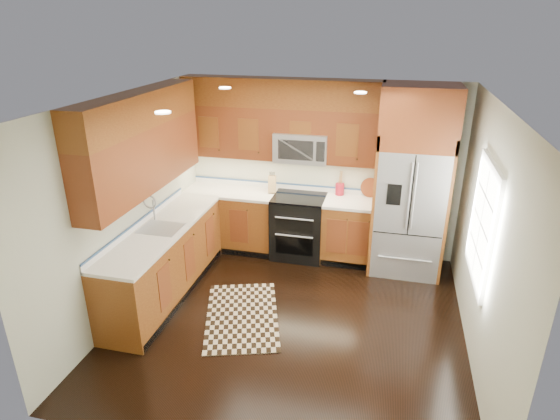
% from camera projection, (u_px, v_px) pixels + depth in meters
% --- Properties ---
extents(ground, '(4.00, 4.00, 0.00)m').
position_uv_depth(ground, '(290.00, 320.00, 5.62)').
color(ground, black).
rests_on(ground, ground).
extents(wall_back, '(4.00, 0.02, 2.60)m').
position_uv_depth(wall_back, '(320.00, 168.00, 6.92)').
color(wall_back, beige).
rests_on(wall_back, ground).
extents(wall_left, '(0.02, 4.00, 2.60)m').
position_uv_depth(wall_left, '(127.00, 205.00, 5.56)').
color(wall_left, beige).
rests_on(wall_left, ground).
extents(wall_right, '(0.02, 4.00, 2.60)m').
position_uv_depth(wall_right, '(486.00, 240.00, 4.68)').
color(wall_right, beige).
rests_on(wall_right, ground).
extents(window, '(0.04, 1.10, 1.30)m').
position_uv_depth(window, '(482.00, 223.00, 4.83)').
color(window, white).
rests_on(window, ground).
extents(base_cabinets, '(2.85, 3.00, 0.90)m').
position_uv_depth(base_cabinets, '(219.00, 243.00, 6.52)').
color(base_cabinets, brown).
rests_on(base_cabinets, ground).
extents(countertop, '(2.86, 3.01, 0.04)m').
position_uv_depth(countertop, '(230.00, 210.00, 6.41)').
color(countertop, silver).
rests_on(countertop, base_cabinets).
extents(upper_cabinets, '(2.85, 3.00, 1.15)m').
position_uv_depth(upper_cabinets, '(224.00, 129.00, 6.07)').
color(upper_cabinets, brown).
rests_on(upper_cabinets, ground).
extents(range, '(0.76, 0.67, 0.95)m').
position_uv_depth(range, '(299.00, 227.00, 6.99)').
color(range, black).
rests_on(range, ground).
extents(microwave, '(0.76, 0.40, 0.42)m').
position_uv_depth(microwave, '(302.00, 147.00, 6.65)').
color(microwave, '#B2B2B7').
rests_on(microwave, ground).
extents(refrigerator, '(0.98, 0.75, 2.60)m').
position_uv_depth(refrigerator, '(412.00, 183.00, 6.30)').
color(refrigerator, '#B2B2B7').
rests_on(refrigerator, ground).
extents(sink_faucet, '(0.54, 0.44, 0.37)m').
position_uv_depth(sink_faucet, '(159.00, 223.00, 5.82)').
color(sink_faucet, '#B2B2B7').
rests_on(sink_faucet, countertop).
extents(rug, '(1.24, 1.61, 0.01)m').
position_uv_depth(rug, '(242.00, 316.00, 5.69)').
color(rug, black).
rests_on(rug, ground).
extents(knife_block, '(0.14, 0.18, 0.31)m').
position_uv_depth(knife_block, '(272.00, 184.00, 6.98)').
color(knife_block, '#A88351').
rests_on(knife_block, countertop).
extents(utensil_crock, '(0.17, 0.17, 0.36)m').
position_uv_depth(utensil_crock, '(340.00, 187.00, 6.87)').
color(utensil_crock, maroon).
rests_on(utensil_crock, countertop).
extents(cutting_board, '(0.31, 0.31, 0.02)m').
position_uv_depth(cutting_board, '(370.00, 196.00, 6.83)').
color(cutting_board, brown).
rests_on(cutting_board, countertop).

